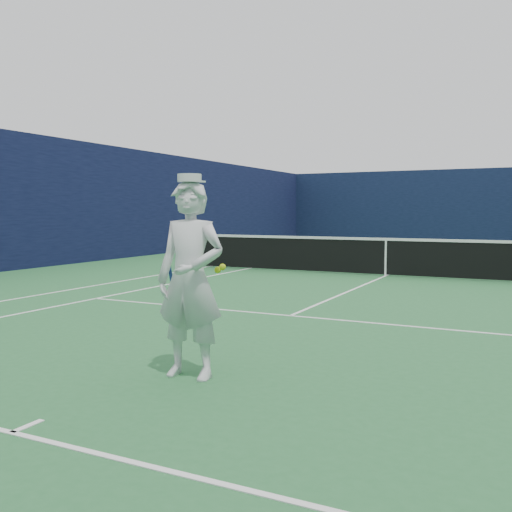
# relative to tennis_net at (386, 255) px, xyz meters

# --- Properties ---
(ground) EXTENTS (80.00, 80.00, 0.00)m
(ground) POSITION_rel_tennis_net_xyz_m (0.00, 0.00, -0.55)
(ground) COLOR #276735
(ground) RESTS_ON ground
(court_markings) EXTENTS (11.03, 23.83, 0.01)m
(court_markings) POSITION_rel_tennis_net_xyz_m (0.00, 0.00, -0.55)
(court_markings) COLOR white
(court_markings) RESTS_ON ground
(windscreen_fence) EXTENTS (20.12, 36.12, 4.00)m
(windscreen_fence) POSITION_rel_tennis_net_xyz_m (0.00, 0.00, 1.45)
(windscreen_fence) COLOR black
(windscreen_fence) RESTS_ON ground
(tennis_net) EXTENTS (12.88, 0.09, 1.07)m
(tennis_net) POSITION_rel_tennis_net_xyz_m (0.00, 0.00, 0.00)
(tennis_net) COLOR #141E4C
(tennis_net) RESTS_ON ground
(tennis_player) EXTENTS (0.83, 0.53, 2.07)m
(tennis_player) POSITION_rel_tennis_net_xyz_m (0.42, -10.01, 0.46)
(tennis_player) COLOR silver
(tennis_player) RESTS_ON ground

